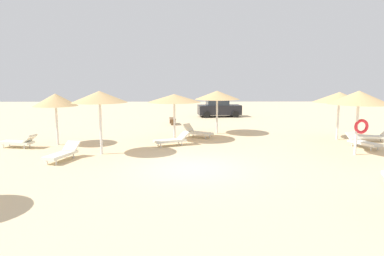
{
  "coord_description": "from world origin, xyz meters",
  "views": [
    {
      "loc": [
        -0.22,
        -12.84,
        3.53
      ],
      "look_at": [
        0.0,
        3.0,
        1.2
      ],
      "focal_mm": 31.0,
      "sensor_mm": 36.0,
      "label": 1
    }
  ],
  "objects": [
    {
      "name": "parasol_3",
      "position": [
        7.69,
        2.34,
        2.67
      ],
      "size": [
        2.74,
        2.74,
        3.02
      ],
      "color": "silver",
      "rests_on": "ground"
    },
    {
      "name": "parasol_5",
      "position": [
        -4.31,
        2.66,
        2.72
      ],
      "size": [
        2.58,
        2.58,
        3.0
      ],
      "color": "silver",
      "rests_on": "ground"
    },
    {
      "name": "parasol_1",
      "position": [
        -0.97,
        6.24,
        2.45
      ],
      "size": [
        3.08,
        3.08,
        2.69
      ],
      "color": "silver",
      "rests_on": "ground"
    },
    {
      "name": "lounger_1",
      "position": [
        -1.03,
        4.67,
        0.32
      ],
      "size": [
        1.98,
        1.35,
        0.74
      ],
      "color": "silver",
      "rests_on": "ground"
    },
    {
      "name": "lounger_5",
      "position": [
        -5.71,
        1.46,
        0.32
      ],
      "size": [
        1.14,
        1.99,
        0.71
      ],
      "color": "silver",
      "rests_on": "ground"
    },
    {
      "name": "parasol_7",
      "position": [
        -7.27,
        4.97,
        2.44
      ],
      "size": [
        2.32,
        2.32,
        2.78
      ],
      "color": "silver",
      "rests_on": "ground"
    },
    {
      "name": "parked_car",
      "position": [
        2.77,
        18.52,
        0.82
      ],
      "size": [
        4.16,
        2.32,
        1.72
      ],
      "color": "black",
      "rests_on": "ground"
    },
    {
      "name": "parasol_6",
      "position": [
        8.63,
        6.36,
        2.5
      ],
      "size": [
        2.97,
        2.97,
        2.8
      ],
      "color": "silver",
      "rests_on": "ground"
    },
    {
      "name": "ground_plane",
      "position": [
        0.0,
        0.0,
        0.0
      ],
      "size": [
        80.0,
        80.0,
        0.0
      ],
      "primitive_type": "plane",
      "color": "beige"
    },
    {
      "name": "bench_0",
      "position": [
        -1.4,
        13.2,
        0.35
      ],
      "size": [
        0.61,
        1.54,
        0.49
      ],
      "color": "brown",
      "rests_on": "ground"
    },
    {
      "name": "lounger_6",
      "position": [
        10.4,
        5.62,
        0.32
      ],
      "size": [
        1.95,
        0.95,
        0.76
      ],
      "color": "silver",
      "rests_on": "ground"
    },
    {
      "name": "parasol_0",
      "position": [
        1.7,
        8.55,
        2.52
      ],
      "size": [
        2.89,
        2.89,
        2.8
      ],
      "color": "silver",
      "rests_on": "ground"
    },
    {
      "name": "lounger_3",
      "position": [
        8.88,
        3.95,
        0.32
      ],
      "size": [
        1.22,
        1.99,
        0.73
      ],
      "color": "silver",
      "rests_on": "ground"
    },
    {
      "name": "lounger_0",
      "position": [
        0.38,
        7.21,
        0.32
      ],
      "size": [
        1.88,
        1.59,
        0.8
      ],
      "color": "silver",
      "rests_on": "ground"
    },
    {
      "name": "lounger_7",
      "position": [
        -9.0,
        4.21,
        0.32
      ],
      "size": [
        1.98,
        1.01,
        0.72
      ],
      "color": "silver",
      "rests_on": "ground"
    }
  ]
}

